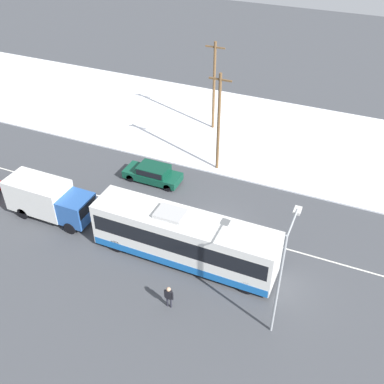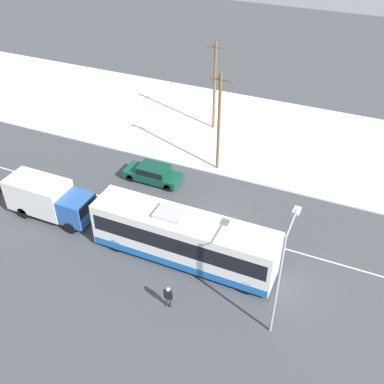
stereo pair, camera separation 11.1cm
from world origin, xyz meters
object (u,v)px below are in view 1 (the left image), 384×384
object	(u,v)px
pedestrian_at_stop	(169,295)
utility_pole_snowlot	(214,86)
utility_pole_roadside	(219,122)
city_bus	(184,238)
box_truck	(48,198)
sedan_car	(153,173)
streetlamp	(283,267)

from	to	relation	value
pedestrian_at_stop	utility_pole_snowlot	bearing A→B (deg)	104.66
utility_pole_roadside	utility_pole_snowlot	bearing A→B (deg)	114.16
city_bus	box_truck	xyz separation A→B (m)	(-10.56, 0.13, -0.17)
sedan_car	city_bus	bearing A→B (deg)	130.04
box_truck	utility_pole_snowlot	world-z (taller)	utility_pole_snowlot
utility_pole_snowlot	pedestrian_at_stop	bearing A→B (deg)	-75.34
sedan_car	pedestrian_at_stop	world-z (taller)	pedestrian_at_stop
sedan_car	pedestrian_at_stop	bearing A→B (deg)	121.52
city_bus	utility_pole_snowlot	size ratio (longest dim) A/B	1.43
city_bus	pedestrian_at_stop	size ratio (longest dim) A/B	7.48
pedestrian_at_stop	city_bus	bearing A→B (deg)	101.76
streetlamp	utility_pole_roadside	xyz separation A→B (m)	(-8.43, 13.21, -0.10)
box_truck	pedestrian_at_stop	distance (m)	12.08
streetlamp	city_bus	bearing A→B (deg)	158.69
city_bus	streetlamp	bearing A→B (deg)	-21.31
city_bus	utility_pole_roadside	distance (m)	11.08
box_truck	utility_pole_snowlot	xyz separation A→B (m)	(5.90, 16.87, 2.78)
city_bus	streetlamp	xyz separation A→B (m)	(6.64, -2.59, 2.71)
sedan_car	utility_pole_snowlot	size ratio (longest dim) A/B	0.55
box_truck	utility_pole_roadside	world-z (taller)	utility_pole_roadside
city_bus	streetlamp	size ratio (longest dim) A/B	1.71
streetlamp	utility_pole_roadside	size ratio (longest dim) A/B	0.84
box_truck	utility_pole_roadside	xyz separation A→B (m)	(8.77, 10.48, 2.78)
city_bus	utility_pole_snowlot	world-z (taller)	utility_pole_snowlot
utility_pole_roadside	pedestrian_at_stop	bearing A→B (deg)	-79.84
pedestrian_at_stop	utility_pole_snowlot	distance (m)	21.86
streetlamp	utility_pole_snowlot	bearing A→B (deg)	119.97
city_bus	utility_pole_snowlot	distance (m)	17.82
streetlamp	utility_pole_snowlot	world-z (taller)	utility_pole_snowlot
city_bus	utility_pole_snowlot	xyz separation A→B (m)	(-4.65, 17.00, 2.62)
streetlamp	pedestrian_at_stop	bearing A→B (deg)	-167.40
pedestrian_at_stop	sedan_car	bearing A→B (deg)	121.52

